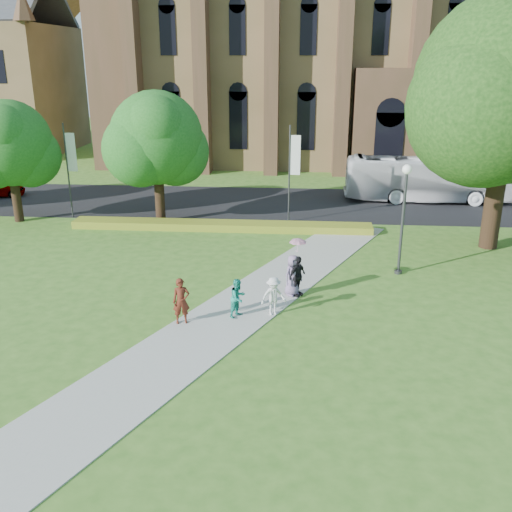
# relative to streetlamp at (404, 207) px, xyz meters

# --- Properties ---
(ground) EXTENTS (160.00, 160.00, 0.00)m
(ground) POSITION_rel_streetlamp_xyz_m (-7.50, -6.50, -3.30)
(ground) COLOR #396A1F
(ground) RESTS_ON ground
(road) EXTENTS (160.00, 10.00, 0.02)m
(road) POSITION_rel_streetlamp_xyz_m (-7.50, 13.50, -3.29)
(road) COLOR black
(road) RESTS_ON ground
(footpath) EXTENTS (15.58, 28.54, 0.04)m
(footpath) POSITION_rel_streetlamp_xyz_m (-7.50, -5.50, -3.28)
(footpath) COLOR #B2B2A8
(footpath) RESTS_ON ground
(flower_hedge) EXTENTS (18.00, 1.40, 0.45)m
(flower_hedge) POSITION_rel_streetlamp_xyz_m (-9.50, 6.70, -3.07)
(flower_hedge) COLOR #AA9222
(flower_hedge) RESTS_ON ground
(cathedral) EXTENTS (52.60, 18.25, 28.00)m
(cathedral) POSITION_rel_streetlamp_xyz_m (2.50, 33.23, 9.69)
(cathedral) COLOR brown
(cathedral) RESTS_ON ground
(streetlamp) EXTENTS (0.44, 0.44, 5.24)m
(streetlamp) POSITION_rel_streetlamp_xyz_m (0.00, 0.00, 0.00)
(streetlamp) COLOR #38383D
(streetlamp) RESTS_ON ground
(large_tree) EXTENTS (9.60, 9.60, 13.20)m
(large_tree) POSITION_rel_streetlamp_xyz_m (5.50, 4.50, 5.07)
(large_tree) COLOR #332114
(large_tree) RESTS_ON ground
(street_tree_0) EXTENTS (5.20, 5.20, 7.50)m
(street_tree_0) POSITION_rel_streetlamp_xyz_m (-22.50, 7.50, 1.58)
(street_tree_0) COLOR #332114
(street_tree_0) RESTS_ON ground
(street_tree_1) EXTENTS (5.60, 5.60, 8.05)m
(street_tree_1) POSITION_rel_streetlamp_xyz_m (-13.50, 8.00, 1.93)
(street_tree_1) COLOR #332114
(street_tree_1) RESTS_ON ground
(banner_pole_0) EXTENTS (0.70, 0.10, 6.00)m
(banner_pole_0) POSITION_rel_streetlamp_xyz_m (-5.39, 8.70, 0.09)
(banner_pole_0) COLOR #38383D
(banner_pole_0) RESTS_ON ground
(banner_pole_1) EXTENTS (0.70, 0.10, 6.00)m
(banner_pole_1) POSITION_rel_streetlamp_xyz_m (-19.39, 8.70, 0.09)
(banner_pole_1) COLOR #38383D
(banner_pole_1) RESTS_ON ground
(tour_coach) EXTENTS (11.81, 3.01, 3.27)m
(tour_coach) POSITION_rel_streetlamp_xyz_m (4.24, 14.98, -1.64)
(tour_coach) COLOR white
(tour_coach) RESTS_ON road
(pedestrian_0) EXTENTS (0.76, 0.60, 1.82)m
(pedestrian_0) POSITION_rel_streetlamp_xyz_m (-9.22, -6.23, -2.35)
(pedestrian_0) COLOR #511E12
(pedestrian_0) RESTS_ON footpath
(pedestrian_1) EXTENTS (0.92, 0.97, 1.58)m
(pedestrian_1) POSITION_rel_streetlamp_xyz_m (-7.11, -5.47, -2.47)
(pedestrian_1) COLOR #1C8E7A
(pedestrian_1) RESTS_ON footpath
(pedestrian_2) EXTENTS (1.16, 0.91, 1.58)m
(pedestrian_2) POSITION_rel_streetlamp_xyz_m (-5.73, -5.18, -2.47)
(pedestrian_2) COLOR silver
(pedestrian_2) RESTS_ON footpath
(pedestrian_3) EXTENTS (0.97, 1.11, 1.79)m
(pedestrian_3) POSITION_rel_streetlamp_xyz_m (-4.81, -3.18, -2.36)
(pedestrian_3) COLOR black
(pedestrian_3) RESTS_ON footpath
(pedestrian_4) EXTENTS (1.04, 1.02, 1.81)m
(pedestrian_4) POSITION_rel_streetlamp_xyz_m (-5.00, -3.11, -2.35)
(pedestrian_4) COLOR slate
(pedestrian_4) RESTS_ON footpath
(parasol) EXTENTS (0.81, 0.81, 0.63)m
(parasol) POSITION_rel_streetlamp_xyz_m (-4.82, -3.01, -1.13)
(parasol) COLOR #CF9293
(parasol) RESTS_ON pedestrian_4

